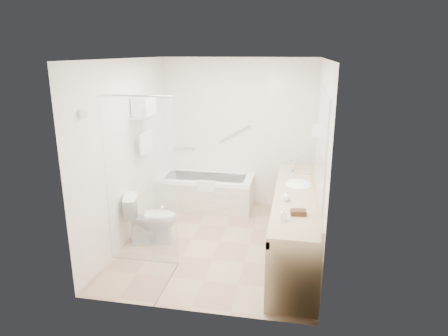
% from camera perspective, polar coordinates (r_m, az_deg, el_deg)
% --- Properties ---
extents(floor, '(3.20, 3.20, 0.00)m').
position_cam_1_polar(floor, '(5.74, -0.56, -10.46)').
color(floor, tan).
rests_on(floor, ground).
extents(ceiling, '(2.60, 3.20, 0.10)m').
position_cam_1_polar(ceiling, '(5.13, -0.64, 15.34)').
color(ceiling, white).
rests_on(ceiling, wall_back).
extents(wall_back, '(2.60, 0.10, 2.50)m').
position_cam_1_polar(wall_back, '(6.84, 2.02, 5.03)').
color(wall_back, white).
rests_on(wall_back, ground).
extents(wall_front, '(2.60, 0.10, 2.50)m').
position_cam_1_polar(wall_front, '(3.81, -5.29, -4.30)').
color(wall_front, white).
rests_on(wall_front, ground).
extents(wall_left, '(0.10, 3.20, 2.50)m').
position_cam_1_polar(wall_left, '(5.69, -13.56, 2.26)').
color(wall_left, white).
rests_on(wall_left, ground).
extents(wall_right, '(0.10, 3.20, 2.50)m').
position_cam_1_polar(wall_right, '(5.21, 13.57, 0.98)').
color(wall_right, white).
rests_on(wall_right, ground).
extents(bathtub, '(1.60, 0.73, 0.59)m').
position_cam_1_polar(bathtub, '(6.85, -2.66, -3.43)').
color(bathtub, white).
rests_on(bathtub, floor).
extents(grab_bar_short, '(0.40, 0.03, 0.03)m').
position_cam_1_polar(grab_bar_short, '(7.06, -5.70, 2.84)').
color(grab_bar_short, silver).
rests_on(grab_bar_short, wall_back).
extents(grab_bar_long, '(0.53, 0.03, 0.33)m').
position_cam_1_polar(grab_bar_long, '(6.80, 1.55, 4.99)').
color(grab_bar_long, silver).
rests_on(grab_bar_long, wall_back).
extents(shower_enclosure, '(0.96, 0.91, 2.11)m').
position_cam_1_polar(shower_enclosure, '(4.67, -10.45, -2.99)').
color(shower_enclosure, silver).
rests_on(shower_enclosure, floor).
extents(towel_shelf, '(0.24, 0.55, 0.81)m').
position_cam_1_polar(towel_shelf, '(5.86, -11.33, 7.82)').
color(towel_shelf, silver).
rests_on(towel_shelf, wall_left).
extents(vanity_counter, '(0.55, 2.70, 0.95)m').
position_cam_1_polar(vanity_counter, '(5.25, 10.18, -5.71)').
color(vanity_counter, tan).
rests_on(vanity_counter, floor).
extents(sink, '(0.40, 0.52, 0.14)m').
position_cam_1_polar(sink, '(5.57, 10.65, -2.48)').
color(sink, white).
rests_on(sink, vanity_counter).
extents(faucet, '(0.03, 0.03, 0.14)m').
position_cam_1_polar(faucet, '(5.54, 12.21, -1.48)').
color(faucet, silver).
rests_on(faucet, vanity_counter).
extents(mirror, '(0.02, 2.00, 1.20)m').
position_cam_1_polar(mirror, '(5.00, 13.75, 3.86)').
color(mirror, '#A7ABB3').
rests_on(mirror, wall_right).
extents(hairdryer_unit, '(0.08, 0.10, 0.18)m').
position_cam_1_polar(hairdryer_unit, '(6.19, 12.82, 5.33)').
color(hairdryer_unit, white).
rests_on(hairdryer_unit, wall_right).
extents(toilet, '(0.79, 0.58, 0.70)m').
position_cam_1_polar(toilet, '(5.70, -10.40, -7.11)').
color(toilet, white).
rests_on(toilet, floor).
extents(amenity_basket, '(0.18, 0.13, 0.06)m').
position_cam_1_polar(amenity_basket, '(4.51, 10.58, -6.25)').
color(amenity_basket, '#452918').
rests_on(amenity_basket, vanity_counter).
extents(soap_bottle_a, '(0.08, 0.14, 0.06)m').
position_cam_1_polar(soap_bottle_a, '(4.35, 8.47, -7.00)').
color(soap_bottle_a, white).
rests_on(soap_bottle_a, vanity_counter).
extents(soap_bottle_b, '(0.14, 0.15, 0.09)m').
position_cam_1_polar(soap_bottle_b, '(4.89, 8.96, -4.10)').
color(soap_bottle_b, white).
rests_on(soap_bottle_b, vanity_counter).
extents(water_bottle_left, '(0.06, 0.06, 0.19)m').
position_cam_1_polar(water_bottle_left, '(5.56, 9.74, -1.21)').
color(water_bottle_left, silver).
rests_on(water_bottle_left, vanity_counter).
extents(water_bottle_mid, '(0.06, 0.06, 0.19)m').
position_cam_1_polar(water_bottle_mid, '(6.02, 9.60, 0.19)').
color(water_bottle_mid, silver).
rests_on(water_bottle_mid, vanity_counter).
extents(water_bottle_right, '(0.05, 0.05, 0.17)m').
position_cam_1_polar(water_bottle_right, '(6.22, 10.28, 0.58)').
color(water_bottle_right, silver).
rests_on(water_bottle_right, vanity_counter).
extents(drinking_glass_near, '(0.08, 0.08, 0.08)m').
position_cam_1_polar(drinking_glass_near, '(6.22, 10.32, 0.23)').
color(drinking_glass_near, silver).
rests_on(drinking_glass_near, vanity_counter).
extents(drinking_glass_far, '(0.08, 0.08, 0.10)m').
position_cam_1_polar(drinking_glass_far, '(5.66, 9.68, -1.29)').
color(drinking_glass_far, silver).
rests_on(drinking_glass_far, vanity_counter).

